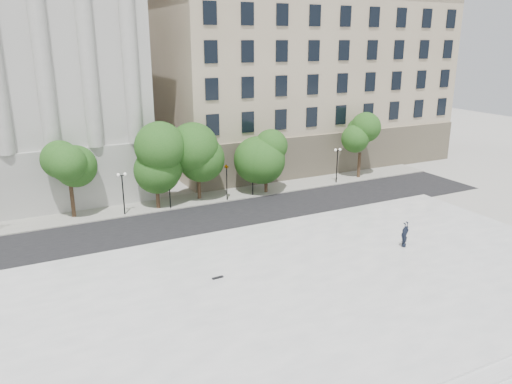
# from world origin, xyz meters

# --- Properties ---
(ground) EXTENTS (160.00, 160.00, 0.00)m
(ground) POSITION_xyz_m (0.00, 0.00, 0.00)
(ground) COLOR beige
(ground) RESTS_ON ground
(plaza) EXTENTS (44.00, 22.00, 0.45)m
(plaza) POSITION_xyz_m (0.00, 3.00, 0.23)
(plaza) COLOR white
(plaza) RESTS_ON ground
(street) EXTENTS (60.00, 8.00, 0.02)m
(street) POSITION_xyz_m (0.00, 18.00, 0.01)
(street) COLOR black
(street) RESTS_ON ground
(far_sidewalk) EXTENTS (60.00, 4.00, 0.12)m
(far_sidewalk) POSITION_xyz_m (0.00, 24.00, 0.06)
(far_sidewalk) COLOR #A8A69B
(far_sidewalk) RESTS_ON ground
(building_east) EXTENTS (36.00, 26.15, 23.00)m
(building_east) POSITION_xyz_m (20.00, 38.91, 11.14)
(building_east) COLOR #C1AF93
(building_east) RESTS_ON ground
(traffic_light_west) EXTENTS (0.47, 1.89, 4.25)m
(traffic_light_west) POSITION_xyz_m (-1.97, 22.30, 3.75)
(traffic_light_west) COLOR black
(traffic_light_west) RESTS_ON ground
(traffic_light_east) EXTENTS (0.86, 1.99, 4.28)m
(traffic_light_east) POSITION_xyz_m (3.89, 22.30, 3.78)
(traffic_light_east) COLOR black
(traffic_light_east) RESTS_ON ground
(person_lying) EXTENTS (1.18, 2.09, 0.54)m
(person_lying) POSITION_xyz_m (10.74, 4.70, 0.72)
(person_lying) COLOR black
(person_lying) RESTS_ON plaza
(skateboard) EXTENTS (0.78, 0.24, 0.08)m
(skateboard) POSITION_xyz_m (-3.80, 6.25, 0.49)
(skateboard) COLOR black
(skateboard) RESTS_ON plaza
(street_trees) EXTENTS (47.15, 5.44, 7.92)m
(street_trees) POSITION_xyz_m (-0.95, 23.48, 5.06)
(street_trees) COLOR #382619
(street_trees) RESTS_ON ground
(lamp_posts) EXTENTS (35.33, 0.28, 4.55)m
(lamp_posts) POSITION_xyz_m (-0.04, 22.60, 2.92)
(lamp_posts) COLOR black
(lamp_posts) RESTS_ON ground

